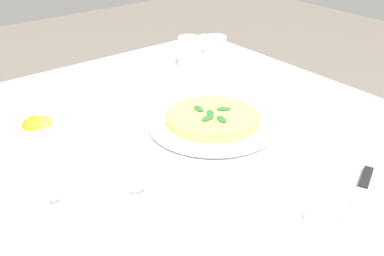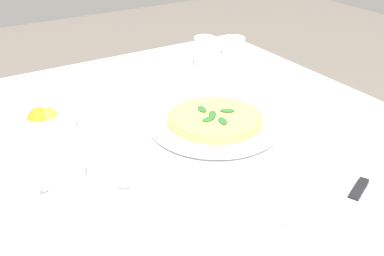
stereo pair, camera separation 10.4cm
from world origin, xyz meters
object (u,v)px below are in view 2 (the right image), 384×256
object	(u,v)px
coffee_cup_back_corner	(64,173)
coffee_cup_far_left	(150,180)
coffee_cup_near_right	(233,48)
citrus_bowl	(43,123)
pizza_plate	(215,123)
napkin_folded	(349,210)
pizza	(215,118)
water_glass_right_edge	(204,55)
dinner_knife	(350,204)

from	to	relation	value
coffee_cup_back_corner	coffee_cup_far_left	world-z (taller)	coffee_cup_back_corner
coffee_cup_near_right	citrus_bowl	distance (m)	0.73
pizza_plate	napkin_folded	bearing A→B (deg)	93.24
pizza_plate	citrus_bowl	bearing A→B (deg)	-27.60
pizza	coffee_cup_near_right	world-z (taller)	coffee_cup_near_right
water_glass_right_edge	dinner_knife	world-z (taller)	water_glass_right_edge
coffee_cup_near_right	dinner_knife	distance (m)	0.84
coffee_cup_far_left	dinner_knife	xyz separation A→B (m)	(-0.27, 0.25, -0.00)
coffee_cup_back_corner	dinner_knife	world-z (taller)	coffee_cup_back_corner
pizza	pizza_plate	bearing A→B (deg)	175.90
pizza	water_glass_right_edge	size ratio (longest dim) A/B	2.31
pizza	coffee_cup_back_corner	bearing A→B (deg)	6.95
coffee_cup_back_corner	citrus_bowl	distance (m)	0.24
pizza	water_glass_right_edge	world-z (taller)	water_glass_right_edge
napkin_folded	dinner_knife	xyz separation A→B (m)	(0.00, 0.00, 0.01)
pizza_plate	coffee_cup_near_right	size ratio (longest dim) A/B	2.48
citrus_bowl	water_glass_right_edge	bearing A→B (deg)	-164.02
coffee_cup_near_right	dinner_knife	xyz separation A→B (m)	(0.32, 0.78, -0.01)
napkin_folded	water_glass_right_edge	bearing A→B (deg)	-120.63
pizza	water_glass_right_edge	distance (m)	0.40
pizza	citrus_bowl	world-z (taller)	citrus_bowl
coffee_cup_back_corner	water_glass_right_edge	xyz separation A→B (m)	(-0.58, -0.40, 0.01)
pizza_plate	napkin_folded	distance (m)	0.40
coffee_cup_far_left	water_glass_right_edge	xyz separation A→B (m)	(-0.45, -0.50, 0.02)
water_glass_right_edge	citrus_bowl	distance (m)	0.58
napkin_folded	dinner_knife	bearing A→B (deg)	6.08
coffee_cup_near_right	pizza_plate	bearing A→B (deg)	48.67
coffee_cup_near_right	dinner_knife	bearing A→B (deg)	67.93
pizza_plate	dinner_knife	size ratio (longest dim) A/B	1.73
pizza_plate	dinner_knife	distance (m)	0.40
coffee_cup_near_right	water_glass_right_edge	distance (m)	0.14
coffee_cup_far_left	coffee_cup_near_right	size ratio (longest dim) A/B	1.00
pizza	coffee_cup_near_right	size ratio (longest dim) A/B	1.80
coffee_cup_near_right	citrus_bowl	size ratio (longest dim) A/B	0.87
napkin_folded	pizza	bearing A→B (deg)	-104.24
pizza_plate	napkin_folded	world-z (taller)	napkin_folded
pizza_plate	citrus_bowl	distance (m)	0.41
napkin_folded	coffee_cup_far_left	bearing A→B (deg)	-59.27
pizza	citrus_bowl	xyz separation A→B (m)	(0.36, -0.19, 0.00)
pizza_plate	coffee_cup_near_right	distance (m)	0.51
dinner_knife	coffee_cup_far_left	bearing A→B (deg)	-65.74
coffee_cup_far_left	citrus_bowl	distance (m)	0.36
coffee_cup_back_corner	dinner_knife	size ratio (longest dim) A/B	0.70
coffee_cup_near_right	coffee_cup_far_left	bearing A→B (deg)	42.10
water_glass_right_edge	pizza	bearing A→B (deg)	60.61
coffee_cup_far_left	citrus_bowl	world-z (taller)	citrus_bowl
dinner_knife	citrus_bowl	xyz separation A→B (m)	(0.38, -0.59, 0.00)
pizza	napkin_folded	size ratio (longest dim) A/B	0.94
napkin_folded	dinner_knife	world-z (taller)	dinner_knife
dinner_knife	pizza	bearing A→B (deg)	-110.70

